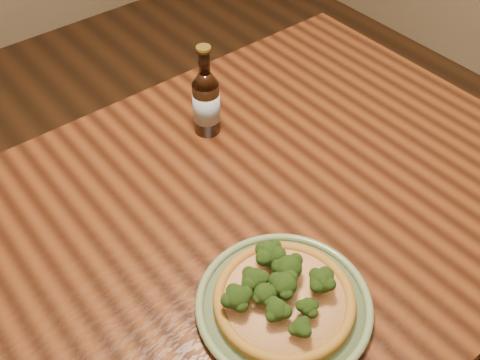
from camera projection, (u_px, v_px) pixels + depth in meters
table at (183, 282)px, 1.06m from camera, size 1.60×0.90×0.75m
plate at (284, 304)px, 0.91m from camera, size 0.29×0.29×0.02m
pizza at (283, 296)px, 0.89m from camera, size 0.23×0.23×0.07m
beer_bottle at (206, 102)px, 1.18m from camera, size 0.06×0.06×0.21m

